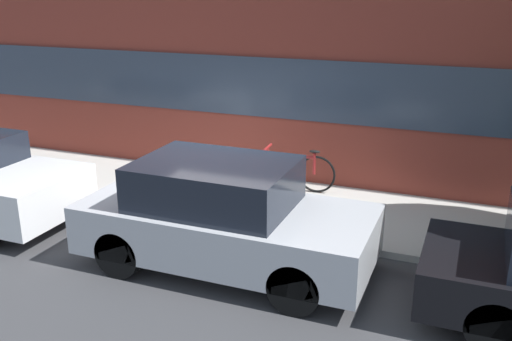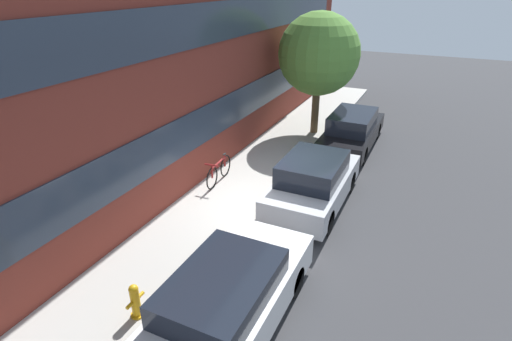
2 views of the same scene
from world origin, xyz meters
name	(u,v)px [view 1 (image 1 of 2)]	position (x,y,z in m)	size (l,w,h in m)	color
ground_plane	(213,229)	(0.00, 0.00, 0.00)	(56.00, 56.00, 0.00)	#38383A
sidewalk_strip	(243,200)	(0.00, 1.21, 0.05)	(28.00, 2.41, 0.11)	#B2AFA8
parked_car_silver	(224,217)	(0.69, -1.05, 0.72)	(3.86, 1.70, 1.47)	#B2B5BA
fire_hydrant	(6,159)	(-4.67, 0.58, 0.46)	(0.44, 0.25, 0.71)	gold
bicycle	(291,169)	(0.65, 1.89, 0.49)	(1.61, 0.44, 0.78)	black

